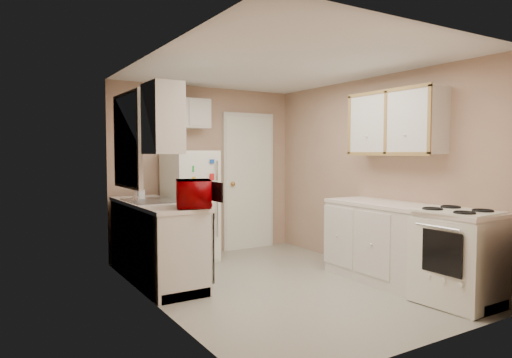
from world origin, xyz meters
TOP-DOWN VIEW (x-y plane):
  - floor at (0.00, 0.00)m, footprint 3.80×3.80m
  - ceiling at (0.00, 0.00)m, footprint 3.80×3.80m
  - wall_left at (-1.40, 0.00)m, footprint 3.80×3.80m
  - wall_right at (1.40, 0.00)m, footprint 3.80×3.80m
  - wall_back at (0.00, 1.90)m, footprint 2.80×2.80m
  - wall_front at (0.00, -1.90)m, footprint 2.80×2.80m
  - left_counter at (-1.10, 0.90)m, footprint 0.60×1.80m
  - dishwasher at (-0.81, 0.30)m, footprint 0.03×0.58m
  - sink at (-1.10, 1.05)m, footprint 0.54×0.74m
  - microwave at (-0.93, 0.22)m, footprint 0.57×0.44m
  - soap_bottle at (-1.15, 1.29)m, footprint 0.08×0.08m
  - window_blinds at (-1.36, 1.05)m, footprint 0.10×0.98m
  - upper_cabinet_left at (-1.25, 0.22)m, footprint 0.30×0.45m
  - refrigerator at (-0.39, 1.57)m, footprint 0.66×0.64m
  - cabinet_over_fridge at (-0.40, 1.75)m, footprint 0.70×0.30m
  - interior_door at (0.70, 1.86)m, footprint 0.86×0.06m
  - right_counter at (1.10, -0.80)m, footprint 0.60×2.00m
  - stove at (1.07, -1.43)m, footprint 0.62×0.74m
  - upper_cabinet_right at (1.25, -0.50)m, footprint 0.30×1.20m

SIDE VIEW (x-z plane):
  - floor at x=0.00m, z-range 0.00..0.00m
  - stove at x=1.07m, z-range 0.00..0.85m
  - left_counter at x=-1.10m, z-range 0.00..0.90m
  - right_counter at x=1.10m, z-range 0.00..0.90m
  - dishwasher at x=-0.81m, z-range 0.13..0.85m
  - refrigerator at x=-0.39m, z-range 0.00..1.49m
  - sink at x=-1.10m, z-range 0.78..0.94m
  - soap_bottle at x=-1.15m, z-range 0.91..1.09m
  - interior_door at x=0.70m, z-range -0.02..2.06m
  - microwave at x=-0.93m, z-range 0.88..1.22m
  - wall_left at x=-1.40m, z-range 1.20..1.20m
  - wall_right at x=1.40m, z-range 1.20..1.20m
  - wall_back at x=0.00m, z-range 1.20..1.20m
  - wall_front at x=0.00m, z-range 1.20..1.20m
  - window_blinds at x=-1.36m, z-range 1.06..2.14m
  - upper_cabinet_left at x=-1.25m, z-range 1.45..2.15m
  - upper_cabinet_right at x=1.25m, z-range 1.45..2.15m
  - cabinet_over_fridge at x=-0.40m, z-range 1.80..2.20m
  - ceiling at x=0.00m, z-range 2.40..2.40m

